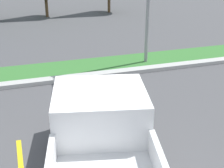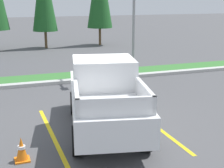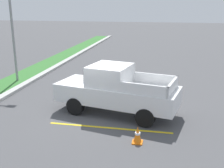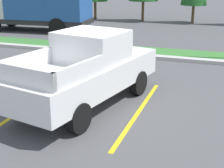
{
  "view_description": "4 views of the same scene",
  "coord_description": "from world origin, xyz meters",
  "views": [
    {
      "loc": [
        -1.28,
        -6.07,
        4.67
      ],
      "look_at": [
        0.93,
        0.97,
        1.46
      ],
      "focal_mm": 52.38,
      "sensor_mm": 36.0,
      "label": 1
    },
    {
      "loc": [
        -2.89,
        -9.87,
        3.82
      ],
      "look_at": [
        0.95,
        0.75,
        0.92
      ],
      "focal_mm": 54.14,
      "sensor_mm": 36.0,
      "label": 2
    },
    {
      "loc": [
        -10.99,
        -2.95,
        4.61
      ],
      "look_at": [
        -0.54,
        -0.89,
        1.49
      ],
      "focal_mm": 44.54,
      "sensor_mm": 36.0,
      "label": 3
    },
    {
      "loc": [
        3.76,
        -9.37,
        3.7
      ],
      "look_at": [
        0.99,
        -1.31,
        0.84
      ],
      "focal_mm": 54.4,
      "sensor_mm": 36.0,
      "label": 4
    }
  ],
  "objects": [
    {
      "name": "traffic_cone",
      "position": [
        -2.4,
        -2.15,
        0.29
      ],
      "size": [
        0.36,
        0.36,
        0.6
      ],
      "color": "orange",
      "rests_on": "ground"
    },
    {
      "name": "ground_plane",
      "position": [
        0.0,
        0.0,
        0.0
      ],
      "size": [
        120.0,
        120.0,
        0.0
      ],
      "primitive_type": "plane",
      "color": "#4C4C4F"
    },
    {
      "name": "parking_line_near",
      "position": [
        -1.45,
        -0.97,
        0.0
      ],
      "size": [
        0.12,
        4.8,
        0.01
      ],
      "primitive_type": "cube",
      "color": "yellow",
      "rests_on": "ground"
    },
    {
      "name": "pickup_truck_main",
      "position": [
        0.11,
        -0.92,
        1.04
      ],
      "size": [
        2.97,
        5.51,
        2.1
      ],
      "color": "black",
      "rests_on": "ground"
    },
    {
      "name": "street_light",
      "position": [
        3.97,
        5.74,
        3.91
      ],
      "size": [
        0.24,
        1.49,
        6.73
      ],
      "color": "gray",
      "rests_on": "ground"
    },
    {
      "name": "parking_line_far",
      "position": [
        1.65,
        -0.97,
        0.0
      ],
      "size": [
        0.12,
        4.8,
        0.01
      ],
      "primitive_type": "cube",
      "color": "yellow",
      "rests_on": "ground"
    }
  ]
}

